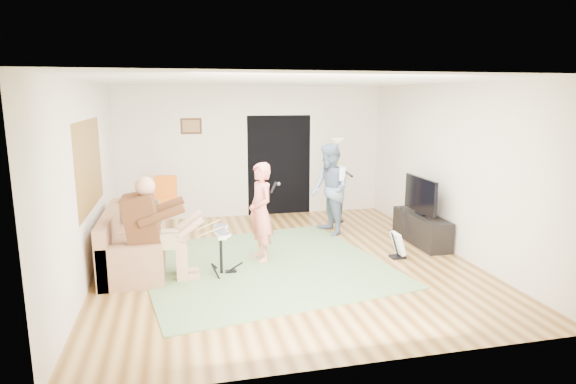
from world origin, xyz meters
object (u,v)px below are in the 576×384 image
at_px(sofa, 130,248).
at_px(tv_cabinet, 421,229).
at_px(drum_kit, 221,254).
at_px(guitar_spare, 398,243).
at_px(singer, 261,212).
at_px(dining_chair, 166,212).
at_px(television, 420,195).
at_px(torchiere_lamp, 337,165).
at_px(guitarist, 330,190).

distance_m(sofa, tv_cabinet, 4.79).
bearing_deg(drum_kit, guitar_spare, 1.64).
height_order(sofa, singer, singer).
bearing_deg(dining_chair, drum_kit, -69.37).
distance_m(sofa, singer, 2.01).
xyz_separation_m(singer, dining_chair, (-1.45, 2.04, -0.39)).
height_order(guitar_spare, television, television).
bearing_deg(television, drum_kit, -168.11).
relative_size(guitar_spare, tv_cabinet, 0.59).
bearing_deg(sofa, guitar_spare, -8.01).
xyz_separation_m(guitar_spare, dining_chair, (-3.56, 2.43, 0.13)).
bearing_deg(drum_kit, torchiere_lamp, 43.69).
bearing_deg(singer, tv_cabinet, 82.16).
distance_m(singer, dining_chair, 2.53).
bearing_deg(guitar_spare, singer, 169.44).
bearing_deg(sofa, torchiere_lamp, 24.83).
distance_m(singer, tv_cabinet, 2.90).
xyz_separation_m(singer, television, (2.79, 0.25, 0.09)).
distance_m(tv_cabinet, television, 0.60).
xyz_separation_m(drum_kit, tv_cabinet, (3.50, 0.73, -0.04)).
bearing_deg(drum_kit, sofa, 153.29).
relative_size(sofa, guitar_spare, 2.50).
distance_m(singer, television, 2.81).
relative_size(sofa, singer, 1.36).
height_order(guitarist, tv_cabinet, guitarist).
relative_size(drum_kit, tv_cabinet, 0.48).
height_order(sofa, television, television).
relative_size(singer, torchiere_lamp, 0.91).
relative_size(drum_kit, guitarist, 0.41).
xyz_separation_m(sofa, guitarist, (3.41, 0.95, 0.55)).
relative_size(sofa, torchiere_lamp, 1.23).
relative_size(sofa, dining_chair, 2.01).
bearing_deg(torchiere_lamp, television, -61.54).
distance_m(drum_kit, torchiere_lamp, 3.60).
height_order(singer, television, singer).
xyz_separation_m(sofa, tv_cabinet, (4.79, 0.08, -0.03)).
distance_m(sofa, drum_kit, 1.45).
xyz_separation_m(torchiere_lamp, dining_chair, (-3.33, 0.09, -0.78)).
bearing_deg(guitar_spare, dining_chair, 145.66).
distance_m(guitar_spare, tv_cabinet, 0.98).
distance_m(drum_kit, guitar_spare, 2.76).
height_order(sofa, guitarist, guitarist).
bearing_deg(dining_chair, tv_cabinet, -19.49).
bearing_deg(sofa, dining_chair, 75.03).
relative_size(guitarist, dining_chair, 1.62).
relative_size(drum_kit, guitar_spare, 0.82).
bearing_deg(guitarist, tv_cabinet, 51.02).
bearing_deg(dining_chair, singer, -51.48).
bearing_deg(sofa, singer, -5.22).
relative_size(torchiere_lamp, dining_chair, 1.63).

